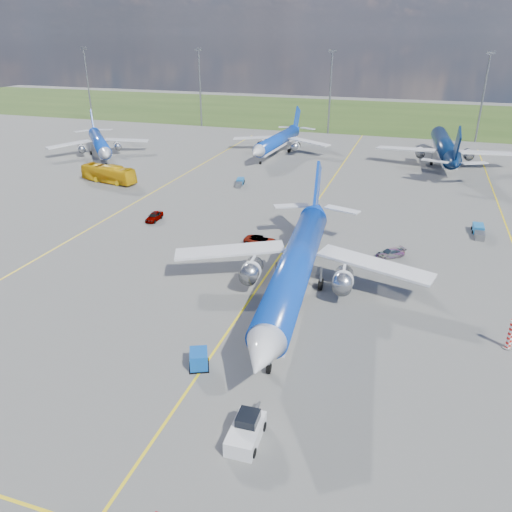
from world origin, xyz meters
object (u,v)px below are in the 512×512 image
(bg_jet_nnw, at_px, (278,154))
(apron_bus, at_px, (109,174))
(bg_jet_nw, at_px, (101,156))
(service_car_c, at_px, (390,253))
(bg_jet_n, at_px, (442,163))
(pushback_tug, at_px, (246,431))
(uld_container, at_px, (199,359))
(service_car_a, at_px, (154,216))
(service_car_b, at_px, (261,241))
(main_airliner, at_px, (294,297))
(warning_post, at_px, (510,334))
(baggage_tug_c, at_px, (240,182))
(baggage_tug_e, at_px, (479,231))

(bg_jet_nnw, xyz_separation_m, apron_bus, (-24.72, -34.58, 1.68))
(bg_jet_nw, height_order, service_car_c, bg_jet_nw)
(bg_jet_n, distance_m, pushback_tug, 94.34)
(apron_bus, bearing_deg, bg_jet_nw, 48.66)
(bg_jet_nw, xyz_separation_m, uld_container, (55.95, -68.32, 0.78))
(uld_container, xyz_separation_m, apron_bus, (-41.06, 49.03, 0.90))
(uld_container, distance_m, service_car_c, 32.71)
(service_car_a, xyz_separation_m, service_car_c, (36.32, -2.88, -0.10))
(bg_jet_n, relative_size, service_car_c, 10.43)
(bg_jet_nnw, distance_m, bg_jet_n, 38.03)
(uld_container, bearing_deg, service_car_a, 99.84)
(bg_jet_nw, height_order, uld_container, bg_jet_nw)
(uld_container, relative_size, service_car_b, 0.41)
(main_airliner, distance_m, service_car_c, 17.26)
(pushback_tug, relative_size, uld_container, 2.89)
(uld_container, distance_m, service_car_a, 39.07)
(bg_jet_n, height_order, service_car_c, bg_jet_n)
(warning_post, distance_m, bg_jet_nnw, 83.79)
(bg_jet_nnw, bearing_deg, service_car_c, -56.83)
(uld_container, bearing_deg, bg_jet_nw, 104.90)
(warning_post, relative_size, baggage_tug_c, 0.63)
(warning_post, height_order, baggage_tug_c, warning_post)
(apron_bus, relative_size, baggage_tug_e, 2.35)
(warning_post, bearing_deg, baggage_tug_c, 134.07)
(uld_container, bearing_deg, baggage_tug_e, 33.58)
(bg_jet_n, xyz_separation_m, baggage_tug_c, (-37.57, -30.94, 0.48))
(bg_jet_nw, bearing_deg, apron_bus, -92.10)
(warning_post, relative_size, apron_bus, 0.25)
(bg_jet_nnw, distance_m, service_car_a, 51.64)
(bg_jet_nw, xyz_separation_m, bg_jet_nnw, (39.61, 15.30, 0.00))
(bg_jet_n, relative_size, baggage_tug_c, 8.73)
(bg_jet_nw, xyz_separation_m, main_airliner, (60.95, -53.41, 0.00))
(bg_jet_nw, xyz_separation_m, baggage_tug_c, (39.97, -12.97, 0.48))
(bg_jet_nnw, bearing_deg, service_car_a, -92.62)
(uld_container, bearing_deg, bg_jet_nnw, 76.64)
(bg_jet_nw, relative_size, apron_bus, 2.78)
(uld_container, xyz_separation_m, baggage_tug_e, (26.01, 41.62, -0.24))
(bg_jet_n, xyz_separation_m, main_airliner, (-16.60, -71.38, 0.00))
(bg_jet_nw, relative_size, service_car_b, 7.11)
(bg_jet_nnw, height_order, uld_container, bg_jet_nnw)
(service_car_c, bearing_deg, bg_jet_nw, -156.20)
(bg_jet_n, bearing_deg, warning_post, 89.22)
(pushback_tug, distance_m, service_car_c, 37.06)
(uld_container, xyz_separation_m, service_car_b, (-3.04, 27.97, -0.12))
(warning_post, distance_m, service_car_a, 52.66)
(bg_jet_nnw, distance_m, baggage_tug_e, 59.64)
(baggage_tug_e, bearing_deg, baggage_tug_c, 161.45)
(uld_container, bearing_deg, warning_post, -0.77)
(service_car_c, bearing_deg, bg_jet_n, 135.48)
(bg_jet_nw, height_order, main_airliner, main_airliner)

